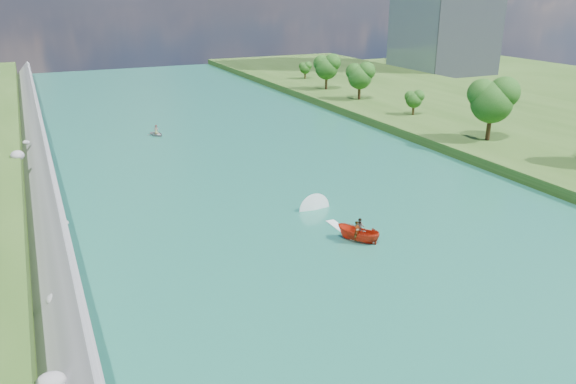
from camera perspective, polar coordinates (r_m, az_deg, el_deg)
name	(u,v)px	position (r m, az deg, el deg)	size (l,w,h in m)	color
ground	(391,273)	(48.45, 10.42, -8.13)	(260.00, 260.00, 0.00)	#2D5119
river_water	(290,197)	(64.21, 0.23, -0.54)	(55.00, 240.00, 0.10)	#17584A
riprap_bank	(45,223)	(57.64, -23.46, -2.87)	(4.90, 236.00, 4.47)	slate
trees_east	(513,112)	(86.03, 21.87, 7.57)	(13.64, 137.24, 10.78)	#154512
motorboat	(350,229)	(54.40, 6.36, -3.71)	(3.75, 18.96, 2.24)	red
raft	(156,133)	(93.89, -13.22, 5.85)	(3.02, 3.62, 1.70)	gray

